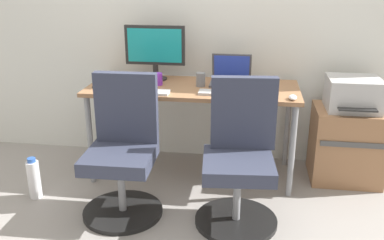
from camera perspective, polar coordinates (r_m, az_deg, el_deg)
name	(u,v)px	position (r m, az deg, el deg)	size (l,w,h in m)	color
ground_plane	(193,172)	(3.53, 0.12, -6.99)	(5.28, 5.28, 0.00)	gray
back_wall	(200,5)	(3.55, 1.07, 15.11)	(4.40, 0.04, 2.60)	silver
desk	(193,95)	(3.28, 0.13, 3.33)	(1.60, 0.63, 0.73)	#996B47
office_chair_left	(123,153)	(2.88, -9.23, -4.35)	(0.54, 0.54, 0.94)	black
office_chair_right	(239,160)	(2.76, 6.36, -5.33)	(0.54, 0.54, 0.94)	black
side_cabinet	(346,144)	(3.53, 19.90, -3.06)	(0.52, 0.44, 0.58)	#996B47
printer	(353,94)	(3.40, 20.69, 3.29)	(0.38, 0.40, 0.24)	#B7B7B7
water_bottle_on_floor	(34,179)	(3.31, -20.35, -7.37)	(0.09, 0.09, 0.31)	white
desktop_monitor	(155,49)	(3.43, -4.96, 9.48)	(0.48, 0.18, 0.43)	#262626
open_laptop	(231,77)	(3.35, 5.21, 5.81)	(0.31, 0.28, 0.22)	#4C4C51
keyboard_by_monitor	(146,92)	(3.10, -6.17, 3.74)	(0.34, 0.12, 0.02)	silver
keyboard_by_laptop	(222,93)	(3.07, 4.07, 3.64)	(0.34, 0.12, 0.02)	#B7B7B7
mouse_by_monitor	(114,89)	(3.19, -10.44, 4.10)	(0.06, 0.10, 0.03)	#B7B7B7
mouse_by_laptop	(293,97)	(3.01, 13.31, 2.96)	(0.06, 0.10, 0.03)	silver
coffee_mug	(157,79)	(3.31, -4.66, 5.47)	(0.08, 0.08, 0.09)	purple
pen_cup	(201,80)	(3.26, 1.17, 5.43)	(0.07, 0.07, 0.10)	slate
phone_near_laptop	(263,86)	(3.31, 9.42, 4.56)	(0.07, 0.14, 0.01)	black
phone_near_monitor	(100,85)	(3.36, -12.21, 4.59)	(0.07, 0.14, 0.01)	black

